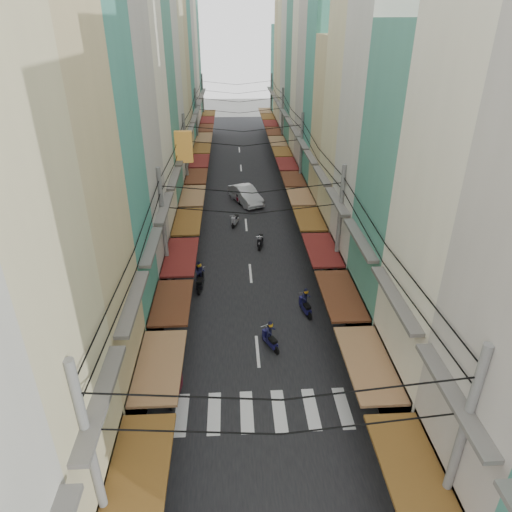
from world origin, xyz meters
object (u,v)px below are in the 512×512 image
object	(u,v)px
market_umbrella	(396,308)
traffic_sign	(373,316)
white_car	(246,203)
bicycle	(377,313)

from	to	relation	value
market_umbrella	traffic_sign	size ratio (longest dim) A/B	0.76
traffic_sign	market_umbrella	bearing A→B (deg)	31.75
traffic_sign	white_car	bearing A→B (deg)	103.88
white_car	traffic_sign	bearing A→B (deg)	-98.86
bicycle	white_car	bearing A→B (deg)	0.41
white_car	bicycle	bearing A→B (deg)	-91.70
white_car	bicycle	xyz separation A→B (m)	(6.93, -18.01, 0.00)
bicycle	market_umbrella	bearing A→B (deg)	156.72
white_car	market_umbrella	distance (m)	21.93
white_car	bicycle	size ratio (longest dim) A/B	3.41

